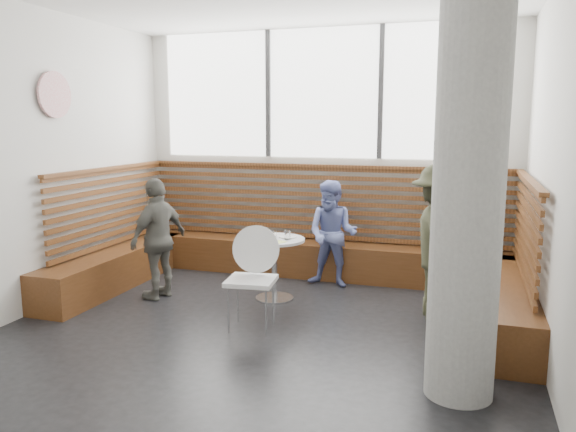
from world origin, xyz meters
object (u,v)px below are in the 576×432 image
(cafe_chair, at_px, (254,269))
(child_back, at_px, (333,234))
(cafe_table, at_px, (274,256))
(child_left, at_px, (159,239))
(concrete_column, at_px, (469,181))
(adult_man, at_px, (440,242))

(cafe_chair, xyz_separation_m, child_back, (0.41, 1.61, 0.07))
(cafe_table, height_order, child_left, child_left)
(concrete_column, height_order, adult_man, concrete_column)
(adult_man, relative_size, child_back, 1.24)
(adult_man, height_order, child_left, adult_man)
(child_back, relative_size, child_left, 0.95)
(concrete_column, height_order, child_back, concrete_column)
(concrete_column, relative_size, cafe_chair, 3.22)
(cafe_table, relative_size, adult_man, 0.44)
(cafe_chair, bearing_deg, adult_man, 17.95)
(cafe_table, bearing_deg, cafe_chair, -83.77)
(cafe_table, distance_m, adult_man, 1.84)
(cafe_chair, bearing_deg, child_back, 68.85)
(concrete_column, xyz_separation_m, adult_man, (-0.25, 1.65, -0.79))
(concrete_column, height_order, cafe_table, concrete_column)
(concrete_column, bearing_deg, child_left, 157.29)
(concrete_column, height_order, child_left, concrete_column)
(concrete_column, relative_size, child_back, 2.44)
(child_back, distance_m, child_left, 2.08)
(cafe_chair, bearing_deg, child_left, 151.59)
(concrete_column, bearing_deg, child_back, 122.28)
(concrete_column, relative_size, child_left, 2.31)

